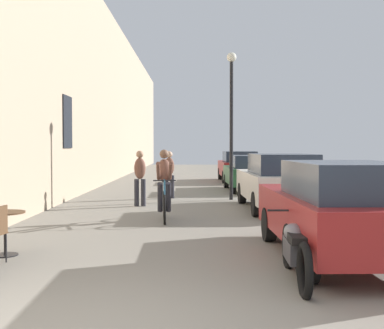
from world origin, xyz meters
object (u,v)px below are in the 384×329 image
object	(u,v)px
parked_car_third	(249,172)
parked_motorcycle	(296,250)
cafe_table_mid	(5,224)
pedestrian_near	(140,175)
parked_car_fourth	(239,166)
pedestrian_mid	(170,172)
parked_car_second	(279,181)
street_lamp	(232,107)
cyclist_on_bicycle	(164,187)
parked_car_nearest	(339,209)

from	to	relation	value
parked_car_third	parked_motorcycle	bearing A→B (deg)	-93.82
cafe_table_mid	pedestrian_near	size ratio (longest dim) A/B	0.43
parked_car_fourth	cafe_table_mid	bearing A→B (deg)	-107.59
pedestrian_mid	parked_car_third	distance (m)	4.17
parked_car_second	parked_car_third	xyz separation A→B (m)	(-0.17, 5.96, -0.08)
street_lamp	parked_car_second	world-z (taller)	street_lamp
cafe_table_mid	cyclist_on_bicycle	bearing A→B (deg)	58.63
pedestrian_near	parked_car_fourth	size ratio (longest dim) A/B	0.38
parked_car_third	pedestrian_mid	bearing A→B (deg)	-137.03
pedestrian_near	cyclist_on_bicycle	bearing A→B (deg)	-72.44
cafe_table_mid	parked_car_fourth	size ratio (longest dim) A/B	0.17
cafe_table_mid	pedestrian_near	xyz separation A→B (m)	(1.50, 6.69, 0.41)
parked_car_second	pedestrian_mid	bearing A→B (deg)	135.85
cyclist_on_bicycle	parked_car_third	world-z (taller)	cyclist_on_bicycle
parked_car_third	street_lamp	bearing A→B (deg)	-106.10
parked_car_second	parked_motorcycle	xyz separation A→B (m)	(-1.06, -7.32, -0.41)
street_lamp	parked_car_fourth	distance (m)	8.94
cyclist_on_bicycle	parked_car_fourth	distance (m)	13.49
street_lamp	parked_car_second	size ratio (longest dim) A/B	1.09
cyclist_on_bicycle	pedestrian_mid	xyz separation A→B (m)	(-0.11, 5.05, 0.10)
cafe_table_mid	parked_car_fourth	bearing A→B (deg)	72.41
parked_car_nearest	parked_car_third	distance (m)	12.12
parked_car_nearest	street_lamp	bearing A→B (deg)	96.43
parked_car_nearest	parked_car_fourth	distance (m)	17.37
cafe_table_mid	street_lamp	bearing A→B (deg)	62.78
pedestrian_near	parked_car_fourth	xyz separation A→B (m)	(3.91, 10.36, -0.14)
pedestrian_mid	cafe_table_mid	bearing A→B (deg)	-104.23
cafe_table_mid	parked_car_nearest	world-z (taller)	parked_car_nearest
pedestrian_mid	parked_car_second	xyz separation A→B (m)	(3.22, -3.12, -0.09)
parked_car_nearest	parked_car_third	size ratio (longest dim) A/B	1.08
street_lamp	parked_car_fourth	bearing A→B (deg)	83.06
pedestrian_near	street_lamp	distance (m)	4.02
pedestrian_mid	parked_car_fourth	xyz separation A→B (m)	(3.14, 8.10, -0.11)
parked_motorcycle	parked_car_nearest	bearing A→B (deg)	51.69
street_lamp	parked_car_nearest	bearing A→B (deg)	-83.57
parked_car_fourth	parked_motorcycle	size ratio (longest dim) A/B	2.03
parked_motorcycle	cafe_table_mid	bearing A→B (deg)	161.51
street_lamp	parked_car_nearest	xyz separation A→B (m)	(0.99, -8.80, -2.30)
pedestrian_near	pedestrian_mid	bearing A→B (deg)	71.16
parked_car_second	parked_motorcycle	world-z (taller)	parked_car_second
parked_car_nearest	parked_motorcycle	size ratio (longest dim) A/B	2.05
parked_car_third	parked_car_fourth	size ratio (longest dim) A/B	0.93
pedestrian_mid	street_lamp	size ratio (longest dim) A/B	0.33
parked_motorcycle	pedestrian_near	bearing A→B (deg)	109.74
parked_motorcycle	pedestrian_mid	bearing A→B (deg)	101.69
cafe_table_mid	parked_motorcycle	distance (m)	4.68
cafe_table_mid	parked_car_fourth	distance (m)	17.89
cafe_table_mid	pedestrian_mid	distance (m)	9.25
parked_car_second	parked_car_fourth	world-z (taller)	parked_car_second
cafe_table_mid	parked_car_fourth	xyz separation A→B (m)	(5.41, 17.06, 0.28)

